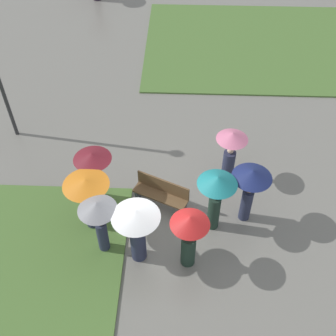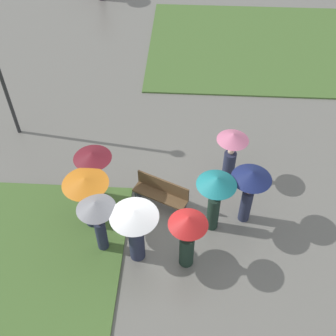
{
  "view_description": "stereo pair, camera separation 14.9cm",
  "coord_description": "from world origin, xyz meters",
  "px_view_note": "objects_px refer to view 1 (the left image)",
  "views": [
    {
      "loc": [
        0.39,
        -6.82,
        9.52
      ],
      "look_at": [
        0.08,
        1.18,
        1.16
      ],
      "focal_mm": 45.0,
      "sensor_mm": 36.0,
      "label": 1
    },
    {
      "loc": [
        0.54,
        -6.81,
        9.52
      ],
      "look_at": [
        0.08,
        1.18,
        1.16
      ],
      "focal_mm": 45.0,
      "sensor_mm": 36.0,
      "label": 2
    }
  ],
  "objects_px": {
    "crowd_person_red": "(189,232)",
    "park_bench": "(161,193)",
    "crowd_person_grey": "(99,215)",
    "crowd_person_teal": "(216,191)",
    "crowd_person_orange": "(88,194)",
    "crowd_person_maroon": "(94,167)",
    "crowd_person_pink": "(231,148)",
    "crowd_person_navy": "(251,183)",
    "crowd_person_white": "(137,225)"
  },
  "relations": [
    {
      "from": "crowd_person_red",
      "to": "park_bench",
      "type": "bearing_deg",
      "value": -158.65
    },
    {
      "from": "park_bench",
      "to": "crowd_person_grey",
      "type": "distance_m",
      "value": 2.33
    },
    {
      "from": "park_bench",
      "to": "crowd_person_teal",
      "type": "height_order",
      "value": "crowd_person_teal"
    },
    {
      "from": "crowd_person_orange",
      "to": "crowd_person_maroon",
      "type": "distance_m",
      "value": 0.93
    },
    {
      "from": "park_bench",
      "to": "crowd_person_orange",
      "type": "relative_size",
      "value": 0.88
    },
    {
      "from": "park_bench",
      "to": "crowd_person_pink",
      "type": "relative_size",
      "value": 0.94
    },
    {
      "from": "crowd_person_navy",
      "to": "crowd_person_pink",
      "type": "distance_m",
      "value": 1.65
    },
    {
      "from": "crowd_person_teal",
      "to": "crowd_person_pink",
      "type": "distance_m",
      "value": 1.99
    },
    {
      "from": "crowd_person_orange",
      "to": "crowd_person_pink",
      "type": "xyz_separation_m",
      "value": [
        3.79,
        2.0,
        -0.13
      ]
    },
    {
      "from": "crowd_person_pink",
      "to": "crowd_person_grey",
      "type": "bearing_deg",
      "value": 164.95
    },
    {
      "from": "crowd_person_grey",
      "to": "crowd_person_navy",
      "type": "bearing_deg",
      "value": 96.27
    },
    {
      "from": "crowd_person_grey",
      "to": "crowd_person_pink",
      "type": "bearing_deg",
      "value": 118.08
    },
    {
      "from": "crowd_person_orange",
      "to": "park_bench",
      "type": "bearing_deg",
      "value": 91.59
    },
    {
      "from": "crowd_person_orange",
      "to": "crowd_person_white",
      "type": "height_order",
      "value": "crowd_person_white"
    },
    {
      "from": "park_bench",
      "to": "crowd_person_maroon",
      "type": "height_order",
      "value": "crowd_person_maroon"
    },
    {
      "from": "park_bench",
      "to": "crowd_person_pink",
      "type": "height_order",
      "value": "crowd_person_pink"
    },
    {
      "from": "crowd_person_white",
      "to": "crowd_person_red",
      "type": "height_order",
      "value": "crowd_person_white"
    },
    {
      "from": "park_bench",
      "to": "crowd_person_red",
      "type": "bearing_deg",
      "value": -43.62
    },
    {
      "from": "crowd_person_teal",
      "to": "crowd_person_white",
      "type": "xyz_separation_m",
      "value": [
        -1.93,
        -1.05,
        -0.1
      ]
    },
    {
      "from": "crowd_person_red",
      "to": "crowd_person_pink",
      "type": "relative_size",
      "value": 1.08
    },
    {
      "from": "crowd_person_red",
      "to": "crowd_person_pink",
      "type": "distance_m",
      "value": 3.3
    },
    {
      "from": "crowd_person_teal",
      "to": "crowd_person_grey",
      "type": "relative_size",
      "value": 1.04
    },
    {
      "from": "park_bench",
      "to": "crowd_person_grey",
      "type": "xyz_separation_m",
      "value": [
        -1.42,
        -1.58,
        0.96
      ]
    },
    {
      "from": "park_bench",
      "to": "crowd_person_orange",
      "type": "distance_m",
      "value": 2.17
    },
    {
      "from": "crowd_person_teal",
      "to": "crowd_person_navy",
      "type": "bearing_deg",
      "value": -104.88
    },
    {
      "from": "crowd_person_grey",
      "to": "crowd_person_pink",
      "type": "relative_size",
      "value": 1.09
    },
    {
      "from": "crowd_person_pink",
      "to": "crowd_person_maroon",
      "type": "bearing_deg",
      "value": 141.48
    },
    {
      "from": "park_bench",
      "to": "crowd_person_navy",
      "type": "bearing_deg",
      "value": 14.7
    },
    {
      "from": "crowd_person_teal",
      "to": "crowd_person_orange",
      "type": "height_order",
      "value": "crowd_person_teal"
    },
    {
      "from": "crowd_person_grey",
      "to": "crowd_person_white",
      "type": "bearing_deg",
      "value": 67.28
    },
    {
      "from": "crowd_person_grey",
      "to": "crowd_person_orange",
      "type": "bearing_deg",
      "value": -163.13
    },
    {
      "from": "crowd_person_teal",
      "to": "crowd_person_white",
      "type": "distance_m",
      "value": 2.2
    },
    {
      "from": "park_bench",
      "to": "crowd_person_orange",
      "type": "height_order",
      "value": "crowd_person_orange"
    },
    {
      "from": "crowd_person_navy",
      "to": "crowd_person_red",
      "type": "xyz_separation_m",
      "value": [
        -1.57,
        -1.49,
        -0.13
      ]
    },
    {
      "from": "crowd_person_maroon",
      "to": "crowd_person_teal",
      "type": "bearing_deg",
      "value": 25.12
    },
    {
      "from": "crowd_person_orange",
      "to": "crowd_person_maroon",
      "type": "bearing_deg",
      "value": 157.1
    },
    {
      "from": "crowd_person_orange",
      "to": "crowd_person_red",
      "type": "xyz_separation_m",
      "value": [
        2.6,
        -1.08,
        -0.0
      ]
    },
    {
      "from": "crowd_person_orange",
      "to": "crowd_person_maroon",
      "type": "xyz_separation_m",
      "value": [
        0.01,
        0.93,
        0.03
      ]
    },
    {
      "from": "crowd_person_orange",
      "to": "crowd_person_white",
      "type": "relative_size",
      "value": 0.97
    },
    {
      "from": "crowd_person_orange",
      "to": "crowd_person_navy",
      "type": "height_order",
      "value": "crowd_person_navy"
    },
    {
      "from": "crowd_person_white",
      "to": "crowd_person_grey",
      "type": "relative_size",
      "value": 0.99
    },
    {
      "from": "crowd_person_teal",
      "to": "crowd_person_maroon",
      "type": "height_order",
      "value": "crowd_person_teal"
    },
    {
      "from": "crowd_person_red",
      "to": "crowd_person_teal",
      "type": "bearing_deg",
      "value": 149.44
    },
    {
      "from": "park_bench",
      "to": "crowd_person_white",
      "type": "xyz_separation_m",
      "value": [
        -0.5,
        -1.77,
        0.88
      ]
    },
    {
      "from": "crowd_person_teal",
      "to": "crowd_person_maroon",
      "type": "relative_size",
      "value": 1.08
    },
    {
      "from": "crowd_person_orange",
      "to": "crowd_person_pink",
      "type": "relative_size",
      "value": 1.06
    },
    {
      "from": "crowd_person_white",
      "to": "park_bench",
      "type": "bearing_deg",
      "value": 99.29
    },
    {
      "from": "crowd_person_orange",
      "to": "crowd_person_navy",
      "type": "distance_m",
      "value": 4.19
    },
    {
      "from": "crowd_person_navy",
      "to": "crowd_person_orange",
      "type": "bearing_deg",
      "value": 63.95
    },
    {
      "from": "crowd_person_orange",
      "to": "crowd_person_white",
      "type": "xyz_separation_m",
      "value": [
        1.34,
        -0.95,
        0.05
      ]
    }
  ]
}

